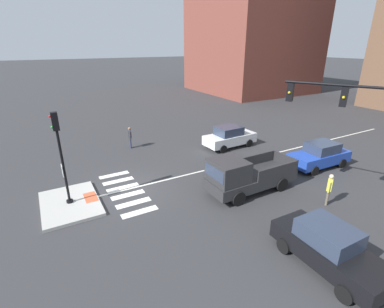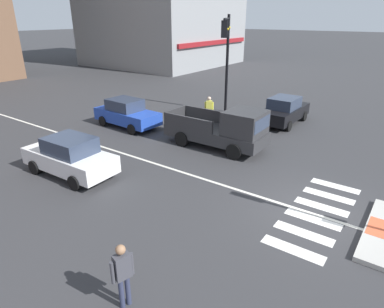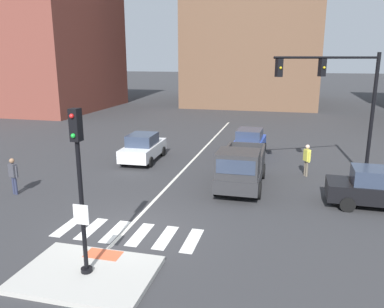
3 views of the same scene
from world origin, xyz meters
The scene contains 16 objects.
ground_plane centered at (0.00, 0.00, 0.00)m, with size 300.00×300.00×0.00m, color #333335.
tactile_pad_front centered at (0.00, -2.00, 0.15)m, with size 1.10×0.60×0.01m, color #DB5B38.
crosswalk_stripe_a centered at (-2.34, -0.17, 0.00)m, with size 0.44×1.80×0.01m, color silver.
crosswalk_stripe_b centered at (-1.40, -0.17, 0.00)m, with size 0.44×1.80×0.01m, color silver.
crosswalk_stripe_c centered at (-0.47, -0.17, 0.00)m, with size 0.44×1.80×0.01m, color silver.
crosswalk_stripe_d centered at (0.47, -0.17, 0.00)m, with size 0.44×1.80×0.01m, color silver.
crosswalk_stripe_e centered at (1.40, -0.17, 0.00)m, with size 0.44×1.80×0.01m, color silver.
crosswalk_stripe_f centered at (2.34, -0.17, 0.00)m, with size 0.44×1.80×0.01m, color silver.
lane_centre_line centered at (-0.15, 10.00, 0.00)m, with size 0.14×28.00×0.01m, color silver.
traffic_light_mast centered at (7.70, 8.01, 4.37)m, with size 4.92×2.68×6.23m.
car_white_westbound_far centered at (-2.97, 9.05, 0.81)m, with size 1.96×4.16×1.64m.
car_blue_eastbound_far centered at (2.98, 11.89, 0.81)m, with size 1.99×4.17×1.64m.
car_black_cross_right centered at (8.98, 4.55, 0.81)m, with size 4.13×1.91×1.64m.
pickup_truck_charcoal_eastbound_mid centered at (3.25, 5.43, 0.98)m, with size 2.09×5.11×2.08m.
pedestrian_at_curb_left centered at (-6.47, 2.24, 0.98)m, with size 0.53×0.31×1.67m.
pedestrian_waiting_far_side centered at (6.30, 8.26, 0.98)m, with size 0.37×0.49×1.67m.
Camera 2 is at (-10.22, -2.30, 6.13)m, focal length 31.08 mm.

